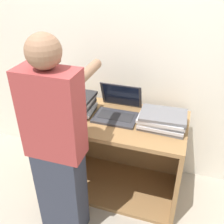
{
  "coord_description": "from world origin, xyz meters",
  "views": [
    {
      "loc": [
        0.55,
        -1.49,
        1.99
      ],
      "look_at": [
        0.0,
        0.23,
        0.91
      ],
      "focal_mm": 42.0,
      "sensor_mm": 36.0,
      "label": 1
    }
  ],
  "objects_px": {
    "laptop_stack_right": "(162,120)",
    "person": "(57,149)",
    "laptop_stack_left": "(72,103)",
    "laptop_open": "(117,110)"
  },
  "relations": [
    {
      "from": "laptop_open",
      "to": "laptop_stack_left",
      "type": "bearing_deg",
      "value": -171.8
    },
    {
      "from": "laptop_stack_left",
      "to": "person",
      "type": "relative_size",
      "value": 0.24
    },
    {
      "from": "laptop_stack_left",
      "to": "person",
      "type": "xyz_separation_m",
      "value": [
        0.13,
        -0.55,
        -0.06
      ]
    },
    {
      "from": "laptop_open",
      "to": "person",
      "type": "relative_size",
      "value": 0.22
    },
    {
      "from": "laptop_open",
      "to": "person",
      "type": "height_order",
      "value": "person"
    },
    {
      "from": "laptop_stack_left",
      "to": "laptop_stack_right",
      "type": "height_order",
      "value": "laptop_stack_left"
    },
    {
      "from": "laptop_stack_left",
      "to": "person",
      "type": "bearing_deg",
      "value": -76.24
    },
    {
      "from": "laptop_stack_right",
      "to": "person",
      "type": "distance_m",
      "value": 0.85
    },
    {
      "from": "laptop_open",
      "to": "laptop_stack_right",
      "type": "relative_size",
      "value": 0.95
    },
    {
      "from": "laptop_open",
      "to": "person",
      "type": "xyz_separation_m",
      "value": [
        -0.26,
        -0.61,
        -0.03
      ]
    }
  ]
}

